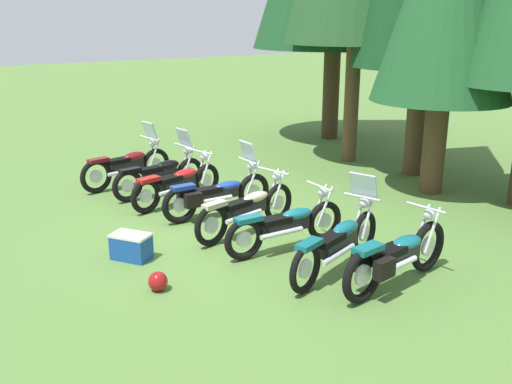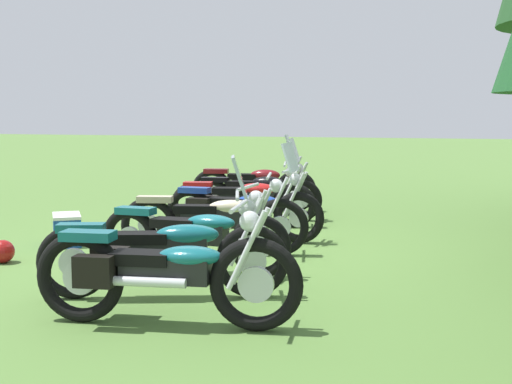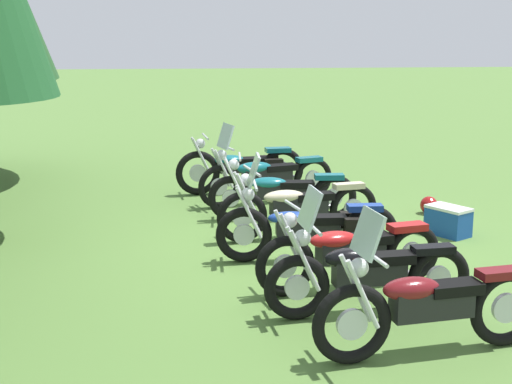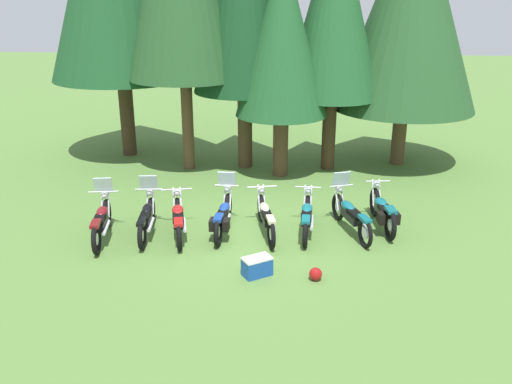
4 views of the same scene
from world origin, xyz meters
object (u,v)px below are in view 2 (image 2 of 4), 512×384
at_px(motorcycle_3, 241,208).
at_px(motorcycle_4, 216,219).
at_px(motorcycle_0, 255,184).
at_px(picnic_cooler, 67,229).
at_px(dropped_helmet, 3,251).
at_px(motorcycle_1, 257,192).
at_px(motorcycle_7, 161,272).
at_px(motorcycle_6, 167,249).
at_px(motorcycle_5, 194,234).
at_px(motorcycle_2, 244,199).

distance_m(motorcycle_3, motorcycle_4, 1.05).
bearing_deg(motorcycle_0, picnic_cooler, -121.19).
relative_size(picnic_cooler, dropped_helmet, 2.54).
relative_size(motorcycle_1, motorcycle_7, 0.97).
relative_size(motorcycle_4, dropped_helmet, 8.49).
distance_m(motorcycle_0, motorcycle_3, 2.91).
xyz_separation_m(motorcycle_0, motorcycle_7, (6.81, 1.15, -0.02)).
bearing_deg(dropped_helmet, motorcycle_7, 57.83).
relative_size(motorcycle_6, dropped_helmet, 8.46).
xyz_separation_m(motorcycle_4, motorcycle_5, (1.00, 0.10, -0.01)).
bearing_deg(picnic_cooler, motorcycle_0, 158.19).
xyz_separation_m(motorcycle_5, motorcycle_7, (1.91, 0.45, 0.03)).
bearing_deg(motorcycle_0, motorcycle_4, -90.56).
distance_m(motorcycle_1, picnic_cooler, 3.38).
bearing_deg(motorcycle_4, motorcycle_1, 83.81).
relative_size(motorcycle_1, dropped_helmet, 8.04).
distance_m(motorcycle_0, motorcycle_6, 6.03).
bearing_deg(motorcycle_6, motorcycle_0, 80.41).
distance_m(motorcycle_3, motorcycle_7, 4.00).
distance_m(motorcycle_1, motorcycle_6, 4.99).
relative_size(motorcycle_2, motorcycle_4, 0.95).
xyz_separation_m(motorcycle_6, picnic_cooler, (-2.15, -2.37, -0.27)).
bearing_deg(motorcycle_6, motorcycle_3, 76.72).
xyz_separation_m(motorcycle_0, motorcycle_1, (1.01, 0.33, -0.02)).
xyz_separation_m(motorcycle_1, motorcycle_4, (2.89, 0.28, -0.01)).
height_order(motorcycle_3, picnic_cooler, motorcycle_3).
bearing_deg(motorcycle_4, motorcycle_5, -96.12).
distance_m(motorcycle_5, motorcycle_6, 1.09).
relative_size(motorcycle_0, motorcycle_6, 0.97).
relative_size(motorcycle_2, motorcycle_5, 0.98).
distance_m(motorcycle_2, motorcycle_5, 3.14).
bearing_deg(motorcycle_7, picnic_cooler, 125.48).
relative_size(motorcycle_3, picnic_cooler, 3.30).
distance_m(motorcycle_1, dropped_helmet, 4.51).
distance_m(motorcycle_7, picnic_cooler, 4.02).
height_order(motorcycle_4, motorcycle_6, motorcycle_6).
xyz_separation_m(motorcycle_0, motorcycle_4, (3.90, 0.60, -0.04)).
relative_size(motorcycle_7, dropped_helmet, 8.30).
bearing_deg(picnic_cooler, motorcycle_4, 87.99).
relative_size(motorcycle_1, motorcycle_6, 0.95).
height_order(motorcycle_5, dropped_helmet, motorcycle_5).
bearing_deg(motorcycle_5, motorcycle_1, 98.45).
bearing_deg(motorcycle_3, motorcycle_0, 103.65).
height_order(motorcycle_3, dropped_helmet, motorcycle_3).
xyz_separation_m(motorcycle_2, dropped_helmet, (3.26, -1.98, -0.30)).
height_order(motorcycle_2, motorcycle_7, motorcycle_7).
height_order(motorcycle_2, dropped_helmet, motorcycle_2).
bearing_deg(dropped_helmet, motorcycle_6, 69.60).
distance_m(motorcycle_3, motorcycle_5, 2.06).
xyz_separation_m(motorcycle_2, picnic_cooler, (2.04, -1.86, -0.23)).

